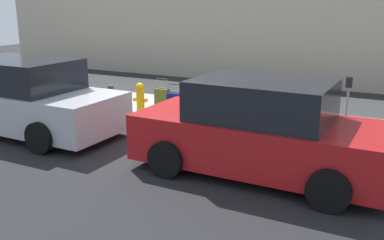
# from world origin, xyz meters

# --- Properties ---
(ground_plane) EXTENTS (40.00, 40.00, 0.00)m
(ground_plane) POSITION_xyz_m (0.00, 0.00, 0.00)
(ground_plane) COLOR black
(sidewalk_curb) EXTENTS (18.00, 5.00, 0.14)m
(sidewalk_curb) POSITION_xyz_m (0.00, -2.50, 0.07)
(sidewalk_curb) COLOR #ADA89E
(sidewalk_curb) RESTS_ON ground_plane
(suitcase_olive_0) EXTENTS (0.51, 0.23, 0.80)m
(suitcase_olive_0) POSITION_xyz_m (-2.76, -0.58, 0.39)
(suitcase_olive_0) COLOR #59601E
(suitcase_olive_0) RESTS_ON sidewalk_curb
(suitcase_red_1) EXTENTS (0.51, 0.21, 1.06)m
(suitcase_red_1) POSITION_xyz_m (-2.21, -0.58, 0.51)
(suitcase_red_1) COLOR red
(suitcase_red_1) RESTS_ON sidewalk_curb
(suitcase_black_2) EXTENTS (0.39, 0.24, 0.59)m
(suitcase_black_2) POSITION_xyz_m (-1.73, -0.73, 0.40)
(suitcase_black_2) COLOR black
(suitcase_black_2) RESTS_ON sidewalk_curb
(suitcase_maroon_3) EXTENTS (0.41, 0.27, 0.90)m
(suitcase_maroon_3) POSITION_xyz_m (-1.29, -0.62, 0.49)
(suitcase_maroon_3) COLOR maroon
(suitcase_maroon_3) RESTS_ON sidewalk_curb
(suitcase_teal_4) EXTENTS (0.49, 0.21, 0.94)m
(suitcase_teal_4) POSITION_xyz_m (-0.80, -0.63, 0.47)
(suitcase_teal_4) COLOR #0F606B
(suitcase_teal_4) RESTS_ON sidewalk_curb
(suitcase_silver_5) EXTENTS (0.41, 0.26, 0.94)m
(suitcase_silver_5) POSITION_xyz_m (-0.31, -0.60, 0.48)
(suitcase_silver_5) COLOR #9EA0A8
(suitcase_silver_5) RESTS_ON sidewalk_curb
(suitcase_navy_6) EXTENTS (0.46, 0.25, 0.86)m
(suitcase_navy_6) POSITION_xyz_m (0.15, -0.60, 0.46)
(suitcase_navy_6) COLOR navy
(suitcase_navy_6) RESTS_ON sidewalk_curb
(suitcase_olive_7) EXTENTS (0.37, 0.20, 0.94)m
(suitcase_olive_7) POSITION_xyz_m (0.61, -0.70, 0.49)
(suitcase_olive_7) COLOR #59601E
(suitcase_olive_7) RESTS_ON sidewalk_curb
(fire_hydrant) EXTENTS (0.39, 0.21, 0.78)m
(fire_hydrant) POSITION_xyz_m (1.23, -0.66, 0.55)
(fire_hydrant) COLOR #D89E0C
(fire_hydrant) RESTS_ON sidewalk_curb
(bollard_post) EXTENTS (0.16, 0.16, 0.67)m
(bollard_post) POSITION_xyz_m (2.02, -0.51, 0.48)
(bollard_post) COLOR #333338
(bollard_post) RESTS_ON sidewalk_curb
(parking_meter) EXTENTS (0.12, 0.09, 1.27)m
(parking_meter) POSITION_xyz_m (-3.69, -0.91, 0.97)
(parking_meter) COLOR slate
(parking_meter) RESTS_ON sidewalk_curb
(parked_car_red_0) EXTENTS (4.36, 2.09, 1.64)m
(parked_car_red_0) POSITION_xyz_m (-2.62, 1.50, 0.77)
(parked_car_red_0) COLOR #AD1619
(parked_car_red_0) RESTS_ON ground_plane
(parked_car_silver_1) EXTENTS (4.78, 2.13, 1.66)m
(parked_car_silver_1) POSITION_xyz_m (2.98, 1.50, 0.78)
(parked_car_silver_1) COLOR #B2B5BA
(parked_car_silver_1) RESTS_ON ground_plane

